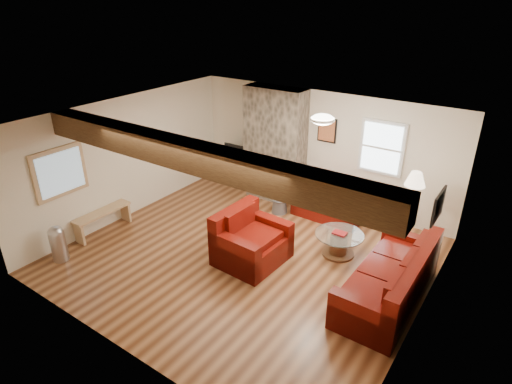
# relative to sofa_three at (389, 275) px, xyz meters

# --- Properties ---
(room) EXTENTS (8.00, 8.00, 8.00)m
(room) POSITION_rel_sofa_three_xyz_m (-2.48, -0.27, 0.81)
(room) COLOR #542C16
(room) RESTS_ON ground
(floor) EXTENTS (6.00, 6.00, 0.00)m
(floor) POSITION_rel_sofa_three_xyz_m (-2.48, -0.27, -0.44)
(floor) COLOR #542C16
(floor) RESTS_ON ground
(oak_beam) EXTENTS (6.00, 0.36, 0.38)m
(oak_beam) POSITION_rel_sofa_three_xyz_m (-2.48, -1.52, 1.87)
(oak_beam) COLOR black
(oak_beam) RESTS_ON room
(chimney_breast) EXTENTS (1.40, 0.67, 2.50)m
(chimney_breast) POSITION_rel_sofa_three_xyz_m (-3.48, 2.22, 0.78)
(chimney_breast) COLOR #3A352D
(chimney_breast) RESTS_ON floor
(back_window) EXTENTS (0.90, 0.08, 1.10)m
(back_window) POSITION_rel_sofa_three_xyz_m (-1.13, 2.44, 1.11)
(back_window) COLOR silver
(back_window) RESTS_ON room
(hatch_window) EXTENTS (0.08, 1.00, 0.90)m
(hatch_window) POSITION_rel_sofa_three_xyz_m (-5.44, -1.77, 1.01)
(hatch_window) COLOR tan
(hatch_window) RESTS_ON room
(ceiling_dome) EXTENTS (0.40, 0.40, 0.18)m
(ceiling_dome) POSITION_rel_sofa_three_xyz_m (-1.58, 0.63, 2.00)
(ceiling_dome) COLOR white
(ceiling_dome) RESTS_ON room
(artwork_back) EXTENTS (0.42, 0.06, 0.52)m
(artwork_back) POSITION_rel_sofa_three_xyz_m (-2.33, 2.44, 1.26)
(artwork_back) COLOR black
(artwork_back) RESTS_ON room
(artwork_right) EXTENTS (0.06, 0.55, 0.42)m
(artwork_right) POSITION_rel_sofa_three_xyz_m (0.48, 0.03, 1.31)
(artwork_right) COLOR black
(artwork_right) RESTS_ON room
(sofa_three) EXTENTS (0.96, 2.27, 0.87)m
(sofa_three) POSITION_rel_sofa_three_xyz_m (0.00, 0.00, 0.00)
(sofa_three) COLOR #460705
(sofa_three) RESTS_ON floor
(loveseat) EXTENTS (1.44, 0.85, 0.76)m
(loveseat) POSITION_rel_sofa_three_xyz_m (-1.92, 1.96, -0.06)
(loveseat) COLOR #460705
(loveseat) RESTS_ON floor
(armchair_red) EXTENTS (1.07, 1.20, 0.93)m
(armchair_red) POSITION_rel_sofa_three_xyz_m (-2.31, -0.33, 0.03)
(armchair_red) COLOR #460705
(armchair_red) RESTS_ON floor
(coffee_table) EXTENTS (0.87, 0.87, 0.46)m
(coffee_table) POSITION_rel_sofa_three_xyz_m (-1.14, 0.72, -0.22)
(coffee_table) COLOR #482D17
(coffee_table) RESTS_ON floor
(tv_cabinet) EXTENTS (1.03, 0.41, 0.51)m
(tv_cabinet) POSITION_rel_sofa_three_xyz_m (-4.43, 2.26, -0.18)
(tv_cabinet) COLOR black
(tv_cabinet) RESTS_ON floor
(television) EXTENTS (0.88, 0.12, 0.51)m
(television) POSITION_rel_sofa_three_xyz_m (-4.43, 2.26, 0.33)
(television) COLOR black
(television) RESTS_ON tv_cabinet
(floor_lamp) EXTENTS (0.37, 0.37, 1.44)m
(floor_lamp) POSITION_rel_sofa_three_xyz_m (-0.26, 1.83, 0.80)
(floor_lamp) COLOR tan
(floor_lamp) RESTS_ON floor
(pine_bench) EXTENTS (0.28, 1.20, 0.45)m
(pine_bench) POSITION_rel_sofa_three_xyz_m (-5.31, -1.18, -0.21)
(pine_bench) COLOR tan
(pine_bench) RESTS_ON floor
(pedal_bin) EXTENTS (0.36, 0.36, 0.68)m
(pedal_bin) POSITION_rel_sofa_three_xyz_m (-5.13, -2.25, -0.10)
(pedal_bin) COLOR #B1B1B6
(pedal_bin) RESTS_ON floor
(coal_bucket) EXTENTS (0.34, 0.34, 0.32)m
(coal_bucket) POSITION_rel_sofa_three_xyz_m (-2.88, 1.50, -0.28)
(coal_bucket) COLOR slate
(coal_bucket) RESTS_ON floor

